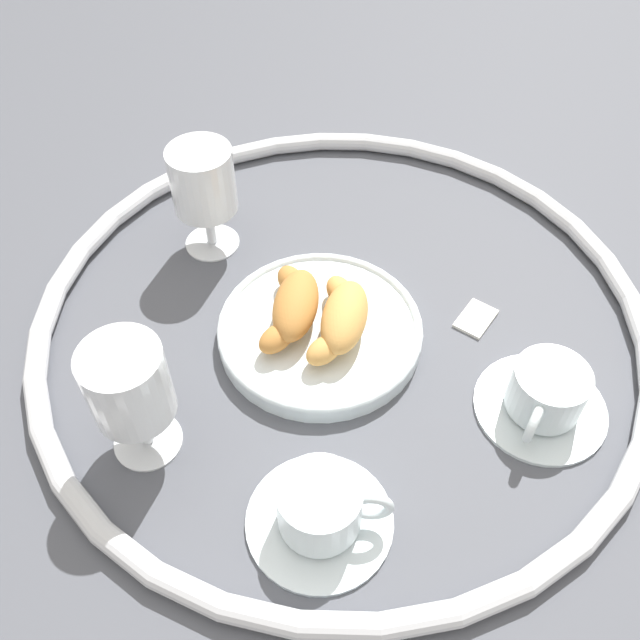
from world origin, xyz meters
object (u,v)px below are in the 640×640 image
pastry_plate (320,330)px  juice_glass_left (203,184)px  coffee_cup_far (545,397)px  sugar_packet (476,317)px  juice_glass_right (129,387)px  coffee_cup_near (321,510)px  croissant_small (293,306)px  croissant_large (342,318)px

pastry_plate → juice_glass_left: (0.07, 0.19, 0.08)m
coffee_cup_far → sugar_packet: coffee_cup_far is taller
juice_glass_right → sugar_packet: bearing=-35.9°
coffee_cup_near → coffee_cup_far: size_ratio=1.00×
croissant_small → coffee_cup_far: croissant_small is taller
pastry_plate → croissant_small: croissant_small is taller
croissant_large → juice_glass_left: size_ratio=0.94×
croissant_small → coffee_cup_far: 0.28m
croissant_large → croissant_small: (-0.01, 0.05, 0.00)m
croissant_large → coffee_cup_near: (-0.19, -0.08, -0.02)m
pastry_plate → croissant_large: (0.00, -0.02, 0.03)m
croissant_large → sugar_packet: size_ratio=2.62×
pastry_plate → juice_glass_left: juice_glass_left is taller
croissant_large → juice_glass_left: 0.23m
juice_glass_left → croissant_large: bearing=-105.7°
coffee_cup_far → juice_glass_left: 0.44m
croissant_large → coffee_cup_near: bearing=-156.4°
croissant_large → sugar_packet: croissant_large is taller
pastry_plate → coffee_cup_near: bearing=-150.2°
sugar_packet → juice_glass_right: bearing=150.1°
croissant_large → coffee_cup_far: bearing=-84.4°
croissant_large → coffee_cup_far: size_ratio=0.96×
coffee_cup_far → juice_glass_right: size_ratio=0.97×
coffee_cup_near → juice_glass_right: size_ratio=0.97×
croissant_small → juice_glass_left: (0.07, 0.16, 0.05)m
coffee_cup_near → juice_glass_left: 0.40m
pastry_plate → sugar_packet: 0.18m
croissant_small → coffee_cup_near: 0.23m
croissant_large → pastry_plate: bearing=101.1°
pastry_plate → sugar_packet: pastry_plate is taller
croissant_small → juice_glass_right: juice_glass_right is taller
croissant_small → coffee_cup_far: (0.03, -0.27, -0.02)m
juice_glass_left → pastry_plate: bearing=-108.8°
croissant_small → juice_glass_left: juice_glass_left is taller
juice_glass_right → sugar_packet: juice_glass_right is taller
pastry_plate → sugar_packet: size_ratio=4.54×
croissant_large → croissant_small: bearing=102.0°
croissant_large → coffee_cup_near: 0.21m
juice_glass_left → juice_glass_right: (-0.27, -0.11, 0.00)m
croissant_large → coffee_cup_far: (0.02, -0.22, -0.02)m
sugar_packet → coffee_cup_far: bearing=-123.8°
coffee_cup_near → juice_glass_right: 0.20m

